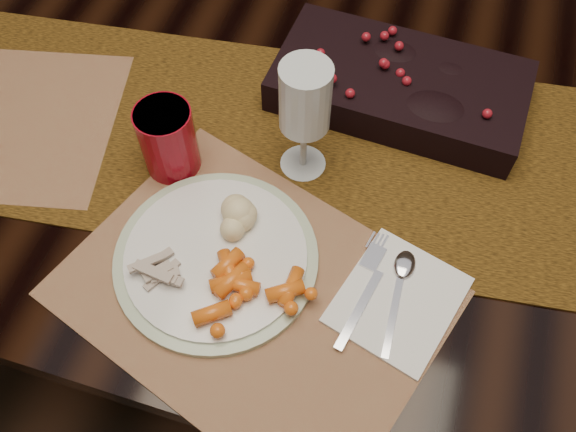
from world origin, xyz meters
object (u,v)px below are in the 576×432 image
(baby_carrots, at_px, (251,297))
(dining_table, at_px, (308,226))
(wine_glass, at_px, (304,122))
(mashed_potatoes, at_px, (237,214))
(centerpiece, at_px, (400,82))
(turkey_shreds, at_px, (157,268))
(dinner_plate, at_px, (216,257))
(napkin, at_px, (398,300))
(placemat_main, at_px, (252,293))
(red_cup, at_px, (168,140))

(baby_carrots, bearing_deg, dining_table, 92.89)
(wine_glass, bearing_deg, mashed_potatoes, -111.56)
(centerpiece, height_order, turkey_shreds, centerpiece)
(dinner_plate, bearing_deg, centerpiece, 64.20)
(centerpiece, relative_size, wine_glass, 1.97)
(turkey_shreds, bearing_deg, napkin, 10.40)
(placemat_main, xyz_separation_m, turkey_shreds, (-0.12, -0.01, 0.02))
(wine_glass, bearing_deg, centerpiece, 57.36)
(mashed_potatoes, xyz_separation_m, turkey_shreds, (-0.07, -0.09, -0.01))
(centerpiece, distance_m, placemat_main, 0.39)
(placemat_main, height_order, red_cup, red_cup)
(mashed_potatoes, bearing_deg, dinner_plate, -102.57)
(red_cup, bearing_deg, napkin, -18.42)
(placemat_main, bearing_deg, red_cup, 156.18)
(dining_table, xyz_separation_m, dinner_plate, (-0.05, -0.30, 0.39))
(wine_glass, bearing_deg, napkin, -44.61)
(wine_glass, bearing_deg, dining_table, 97.76)
(dinner_plate, distance_m, mashed_potatoes, 0.06)
(baby_carrots, relative_size, napkin, 0.68)
(napkin, xyz_separation_m, red_cup, (-0.35, 0.12, 0.05))
(mashed_potatoes, height_order, turkey_shreds, mashed_potatoes)
(centerpiece, height_order, placemat_main, centerpiece)
(mashed_potatoes, bearing_deg, wine_glass, 68.44)
(placemat_main, bearing_deg, dining_table, 111.10)
(placemat_main, distance_m, turkey_shreds, 0.12)
(centerpiece, height_order, dinner_plate, centerpiece)
(baby_carrots, xyz_separation_m, mashed_potatoes, (-0.05, 0.10, 0.01))
(dining_table, bearing_deg, napkin, -57.16)
(dining_table, relative_size, mashed_potatoes, 23.64)
(napkin, bearing_deg, baby_carrots, -144.42)
(napkin, relative_size, red_cup, 1.47)
(dining_table, distance_m, centerpiece, 0.43)
(centerpiece, bearing_deg, baby_carrots, -104.65)
(turkey_shreds, relative_size, wine_glass, 0.34)
(dining_table, relative_size, turkey_shreds, 28.66)
(mashed_potatoes, xyz_separation_m, red_cup, (-0.12, 0.08, 0.02))
(centerpiece, distance_m, mashed_potatoes, 0.33)
(mashed_potatoes, relative_size, wine_glass, 0.41)
(centerpiece, height_order, mashed_potatoes, centerpiece)
(napkin, xyz_separation_m, wine_glass, (-0.17, 0.17, 0.09))
(dinner_plate, height_order, mashed_potatoes, mashed_potatoes)
(dining_table, height_order, napkin, napkin)
(centerpiece, distance_m, red_cup, 0.35)
(dinner_plate, relative_size, mashed_potatoes, 3.44)
(centerpiece, height_order, napkin, centerpiece)
(napkin, relative_size, wine_glass, 0.83)
(baby_carrots, bearing_deg, napkin, 18.88)
(napkin, bearing_deg, centerpiece, 118.60)
(turkey_shreds, bearing_deg, centerpiece, 59.52)
(mashed_potatoes, bearing_deg, red_cup, 148.67)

